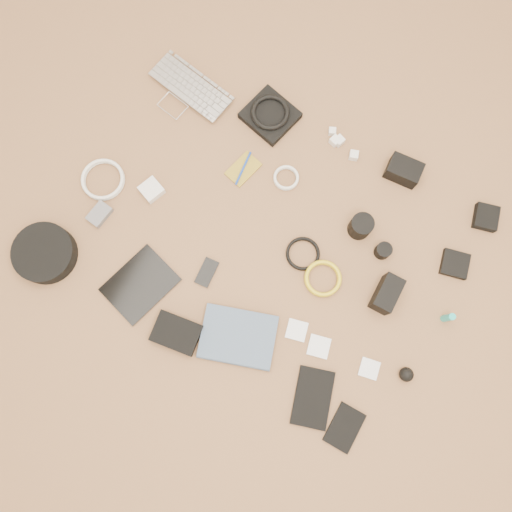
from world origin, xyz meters
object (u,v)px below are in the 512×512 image
at_px(dslr_camera, 404,171).
at_px(phone, 207,272).
at_px(laptop, 183,96).
at_px(tablet, 140,285).
at_px(paperback, 233,365).
at_px(headphone_case, 45,253).

height_order(dslr_camera, phone, dslr_camera).
bearing_deg(dslr_camera, phone, -127.59).
height_order(laptop, tablet, laptop).
bearing_deg(laptop, dslr_camera, 18.30).
xyz_separation_m(phone, paperback, (0.23, -0.24, 0.01)).
xyz_separation_m(headphone_case, paperback, (0.75, -0.04, -0.02)).
bearing_deg(phone, paperback, -48.88).
distance_m(dslr_camera, tablet, 1.01).
bearing_deg(tablet, laptop, 124.84).
xyz_separation_m(phone, headphone_case, (-0.53, -0.20, 0.03)).
bearing_deg(dslr_camera, headphone_case, -141.64).
height_order(dslr_camera, tablet, dslr_camera).
distance_m(tablet, paperback, 0.42).
relative_size(dslr_camera, headphone_case, 0.55).
distance_m(laptop, headphone_case, 0.76).
xyz_separation_m(laptop, headphone_case, (-0.13, -0.75, 0.02)).
xyz_separation_m(dslr_camera, tablet, (-0.64, -0.79, -0.03)).
height_order(tablet, paperback, paperback).
distance_m(phone, paperback, 0.33).
height_order(laptop, headphone_case, headphone_case).
distance_m(laptop, tablet, 0.72).
relative_size(laptop, phone, 3.23).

